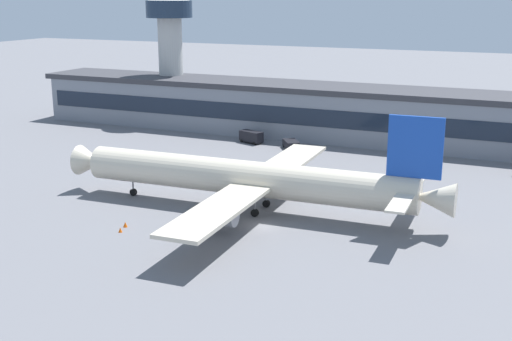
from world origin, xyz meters
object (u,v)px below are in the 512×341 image
Objects in this scene: crew_van at (252,136)px; traffic_cone_0 at (120,230)px; pushback_tractor at (291,144)px; control_tower at (170,42)px; traffic_cone_1 at (125,224)px; airliner at (251,179)px.

traffic_cone_0 is (6.78, -56.97, -1.13)m from crew_van.
pushback_tractor is 55.34m from traffic_cone_0.
traffic_cone_0 is at bearing -63.91° from control_tower.
pushback_tractor reaches higher than traffic_cone_1.
traffic_cone_0 is at bearing -73.67° from traffic_cone_1.
traffic_cone_1 is at bearing -93.69° from pushback_tractor.
pushback_tractor is at bearing 102.96° from airliner.
airliner reaches higher than crew_van.
control_tower reaches higher than traffic_cone_0.
traffic_cone_0 is 2.06m from traffic_cone_1.
control_tower is 5.74× the size of pushback_tractor.
traffic_cone_1 is (34.65, -69.96, -19.09)m from control_tower.
crew_van is at bearing 96.78° from traffic_cone_0.
pushback_tractor is 8.26× the size of traffic_cone_0.
control_tower is at bearing 116.09° from traffic_cone_0.
control_tower reaches higher than traffic_cone_1.
crew_van is at bearing 96.43° from traffic_cone_1.
control_tower is at bearing 156.36° from pushback_tractor.
traffic_cone_1 is (-12.59, -13.52, -4.48)m from airliner.
traffic_cone_0 is at bearing -83.22° from crew_van.
crew_van is 55.35m from traffic_cone_1.
traffic_cone_0 is (-12.01, -15.50, -4.53)m from airliner.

